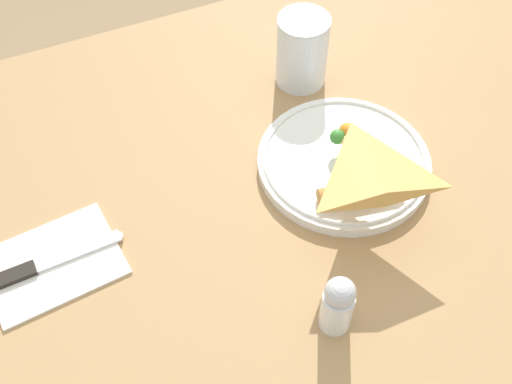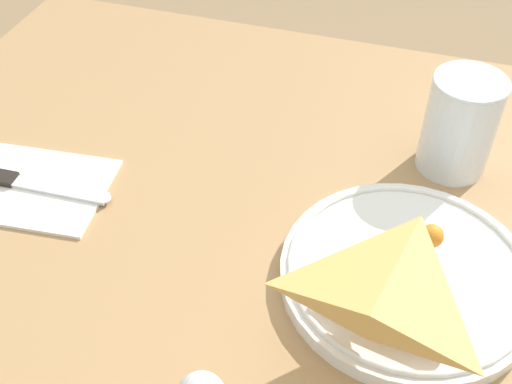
# 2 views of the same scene
# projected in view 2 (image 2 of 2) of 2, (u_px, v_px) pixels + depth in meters

# --- Properties ---
(dining_table) EXTENTS (1.09, 0.77, 0.77)m
(dining_table) POSITION_uv_depth(u_px,v_px,m) (327.00, 312.00, 0.72)
(dining_table) COLOR #A87F51
(dining_table) RESTS_ON ground_plane
(plate_pizza) EXTENTS (0.24, 0.24, 0.05)m
(plate_pizza) POSITION_uv_depth(u_px,v_px,m) (407.00, 273.00, 0.59)
(plate_pizza) COLOR white
(plate_pizza) RESTS_ON dining_table
(milk_glass) EXTENTS (0.08, 0.08, 0.11)m
(milk_glass) POSITION_uv_depth(u_px,v_px,m) (460.00, 126.00, 0.69)
(milk_glass) COLOR white
(milk_glass) RESTS_ON dining_table
(napkin_folded) EXTENTS (0.17, 0.13, 0.00)m
(napkin_folded) POSITION_uv_depth(u_px,v_px,m) (34.00, 187.00, 0.69)
(napkin_folded) COLOR white
(napkin_folded) RESTS_ON dining_table
(butter_knife) EXTENTS (0.18, 0.03, 0.01)m
(butter_knife) POSITION_uv_depth(u_px,v_px,m) (26.00, 183.00, 0.69)
(butter_knife) COLOR black
(butter_knife) RESTS_ON napkin_folded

